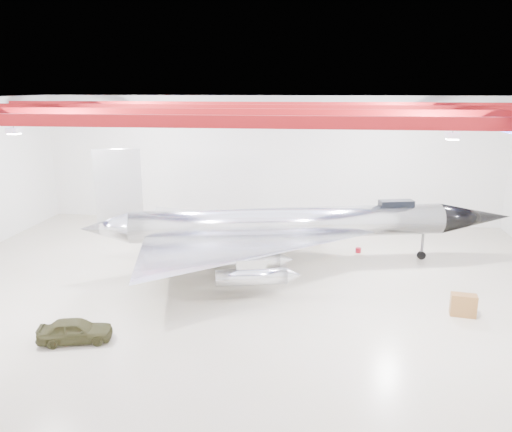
# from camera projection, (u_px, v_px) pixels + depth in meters

# --- Properties ---
(floor) EXTENTS (40.00, 40.00, 0.00)m
(floor) POSITION_uv_depth(u_px,v_px,m) (243.00, 284.00, 30.59)
(floor) COLOR #BDB496
(floor) RESTS_ON ground
(wall_back) EXTENTS (40.00, 0.00, 40.00)m
(wall_back) POSITION_uv_depth(u_px,v_px,m) (268.00, 160.00, 43.62)
(wall_back) COLOR silver
(wall_back) RESTS_ON floor
(ceiling) EXTENTS (40.00, 40.00, 0.00)m
(ceiling) POSITION_uv_depth(u_px,v_px,m) (241.00, 100.00, 27.83)
(ceiling) COLOR #0A0F38
(ceiling) RESTS_ON wall_back
(ceiling_structure) EXTENTS (39.50, 29.50, 1.08)m
(ceiling_structure) POSITION_uv_depth(u_px,v_px,m) (242.00, 112.00, 28.00)
(ceiling_structure) COLOR maroon
(ceiling_structure) RESTS_ON ceiling
(jet_aircraft) EXTENTS (28.93, 20.13, 7.99)m
(jet_aircraft) POSITION_uv_depth(u_px,v_px,m) (288.00, 227.00, 33.26)
(jet_aircraft) COLOR silver
(jet_aircraft) RESTS_ON floor
(jeep) EXTENTS (3.64, 2.19, 1.16)m
(jeep) POSITION_uv_depth(u_px,v_px,m) (75.00, 330.00, 23.50)
(jeep) COLOR #36351B
(jeep) RESTS_ON floor
(desk) EXTENTS (1.38, 0.83, 1.19)m
(desk) POSITION_uv_depth(u_px,v_px,m) (463.00, 305.00, 26.18)
(desk) COLOR brown
(desk) RESTS_ON floor
(crate_ply) EXTENTS (0.71, 0.65, 0.40)m
(crate_ply) POSITION_uv_depth(u_px,v_px,m) (198.00, 250.00, 36.19)
(crate_ply) COLOR olive
(crate_ply) RESTS_ON floor
(toolbox_red) EXTENTS (0.49, 0.43, 0.29)m
(toolbox_red) POSITION_uv_depth(u_px,v_px,m) (239.00, 237.00, 39.58)
(toolbox_red) COLOR maroon
(toolbox_red) RESTS_ON floor
(engine_drum) EXTENTS (0.66, 0.66, 0.49)m
(engine_drum) POSITION_uv_depth(u_px,v_px,m) (230.00, 266.00, 32.91)
(engine_drum) COLOR #59595B
(engine_drum) RESTS_ON floor
(parts_bin) EXTENTS (0.67, 0.56, 0.44)m
(parts_bin) POSITION_uv_depth(u_px,v_px,m) (317.00, 240.00, 38.59)
(parts_bin) COLOR olive
(parts_bin) RESTS_ON floor
(crate_small) EXTENTS (0.44, 0.40, 0.25)m
(crate_small) POSITION_uv_depth(u_px,v_px,m) (196.00, 239.00, 39.07)
(crate_small) COLOR #59595B
(crate_small) RESTS_ON floor
(tool_chest) EXTENTS (0.48, 0.48, 0.36)m
(tool_chest) POSITION_uv_depth(u_px,v_px,m) (358.00, 250.00, 36.28)
(tool_chest) COLOR maroon
(tool_chest) RESTS_ON floor
(oil_barrel) EXTENTS (0.77, 0.70, 0.44)m
(oil_barrel) POSITION_uv_depth(u_px,v_px,m) (239.00, 249.00, 36.37)
(oil_barrel) COLOR olive
(oil_barrel) RESTS_ON floor
(spares_box) EXTENTS (0.49, 0.49, 0.35)m
(spares_box) POSITION_uv_depth(u_px,v_px,m) (281.00, 233.00, 40.70)
(spares_box) COLOR #59595B
(spares_box) RESTS_ON floor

